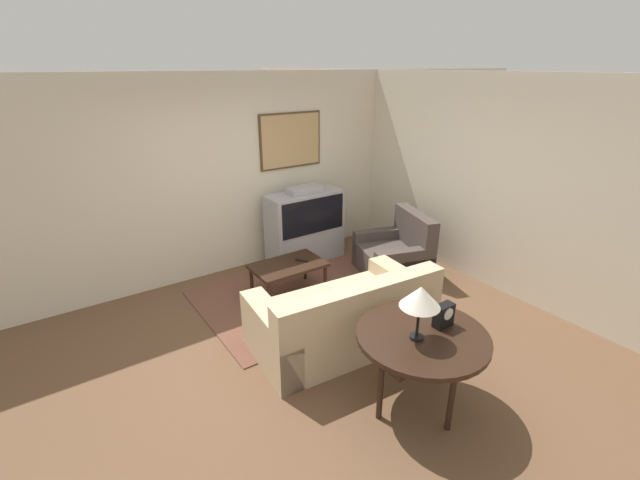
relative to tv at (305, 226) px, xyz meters
name	(u,v)px	position (x,y,z in m)	size (l,w,h in m)	color
ground_plane	(314,336)	(-1.00, -1.73, -0.54)	(12.00, 12.00, 0.00)	brown
wall_back	(227,177)	(-0.99, 0.40, 0.81)	(12.00, 0.10, 2.70)	beige
wall_right	(481,182)	(1.63, -1.73, 0.81)	(0.06, 12.00, 2.70)	beige
area_rug	(301,294)	(-0.63, -0.87, -0.54)	(2.50, 1.87, 0.01)	brown
tv	(305,226)	(0.00, 0.00, 0.00)	(1.14, 0.47, 1.15)	#9E9EA3
couch	(344,318)	(-0.81, -2.00, -0.24)	(1.94, 1.13, 0.85)	#CCB289
armchair	(395,255)	(0.79, -1.11, -0.26)	(1.09, 1.15, 0.89)	#473D38
coffee_table	(288,268)	(-0.76, -0.78, -0.15)	(0.91, 0.57, 0.44)	black
console_table	(422,340)	(-0.82, -3.07, 0.12)	(1.09, 1.09, 0.73)	black
table_lamp	(420,298)	(-0.91, -3.08, 0.56)	(0.32, 0.32, 0.47)	black
mantel_clock	(444,315)	(-0.60, -3.08, 0.28)	(0.17, 0.10, 0.21)	black
remote	(302,260)	(-0.57, -0.80, -0.10)	(0.12, 0.16, 0.02)	black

